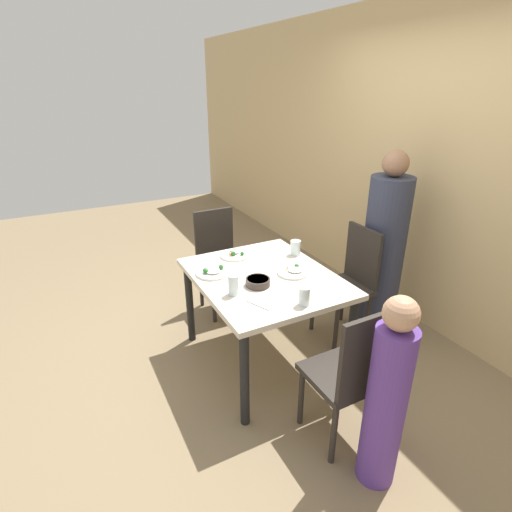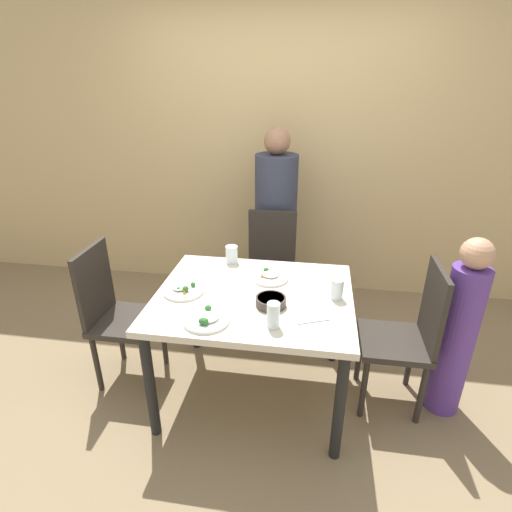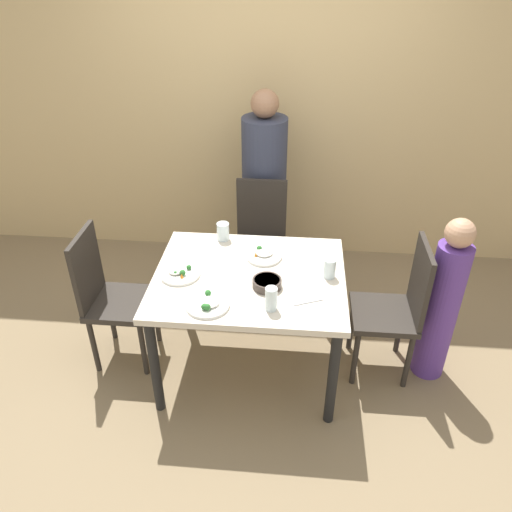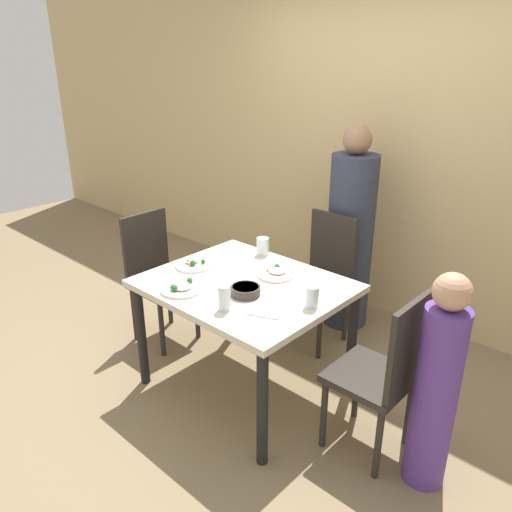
{
  "view_description": "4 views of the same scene",
  "coord_description": "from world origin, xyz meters",
  "px_view_note": "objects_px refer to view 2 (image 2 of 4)",
  "views": [
    {
      "loc": [
        2.27,
        -1.26,
        2.04
      ],
      "look_at": [
        -0.04,
        -0.04,
        0.89
      ],
      "focal_mm": 28.0,
      "sensor_mm": 36.0,
      "label": 1
    },
    {
      "loc": [
        0.33,
        -2.02,
        1.92
      ],
      "look_at": [
        0.01,
        0.02,
        0.99
      ],
      "focal_mm": 28.0,
      "sensor_mm": 36.0,
      "label": 2
    },
    {
      "loc": [
        0.26,
        -2.47,
        2.46
      ],
      "look_at": [
        0.04,
        -0.01,
        0.89
      ],
      "focal_mm": 35.0,
      "sensor_mm": 36.0,
      "label": 3
    },
    {
      "loc": [
        1.87,
        -1.95,
        2.03
      ],
      "look_at": [
        0.09,
        0.01,
        0.94
      ],
      "focal_mm": 35.0,
      "sensor_mm": 36.0,
      "label": 4
    }
  ],
  "objects_px": {
    "bowl_curry": "(271,301)",
    "plate_rice_adult": "(270,277)",
    "chair_child_spot": "(408,334)",
    "chair_adult_spot": "(270,268)",
    "person_child": "(457,333)",
    "glass_water_tall": "(337,289)",
    "person_adult": "(275,230)"
  },
  "relations": [
    {
      "from": "chair_adult_spot",
      "to": "glass_water_tall",
      "type": "distance_m",
      "value": 0.97
    },
    {
      "from": "chair_child_spot",
      "to": "plate_rice_adult",
      "type": "height_order",
      "value": "chair_child_spot"
    },
    {
      "from": "chair_child_spot",
      "to": "plate_rice_adult",
      "type": "bearing_deg",
      "value": -99.37
    },
    {
      "from": "chair_adult_spot",
      "to": "plate_rice_adult",
      "type": "distance_m",
      "value": 0.67
    },
    {
      "from": "person_child",
      "to": "chair_adult_spot",
      "type": "bearing_deg",
      "value": 147.68
    },
    {
      "from": "glass_water_tall",
      "to": "person_child",
      "type": "bearing_deg",
      "value": 3.16
    },
    {
      "from": "person_child",
      "to": "glass_water_tall",
      "type": "xyz_separation_m",
      "value": [
        -0.71,
        -0.04,
        0.26
      ]
    },
    {
      "from": "person_adult",
      "to": "plate_rice_adult",
      "type": "bearing_deg",
      "value": -85.49
    },
    {
      "from": "chair_child_spot",
      "to": "glass_water_tall",
      "type": "relative_size",
      "value": 7.86
    },
    {
      "from": "person_child",
      "to": "bowl_curry",
      "type": "height_order",
      "value": "person_child"
    },
    {
      "from": "plate_rice_adult",
      "to": "chair_child_spot",
      "type": "bearing_deg",
      "value": -9.37
    },
    {
      "from": "bowl_curry",
      "to": "chair_adult_spot",
      "type": "bearing_deg",
      "value": 97.23
    },
    {
      "from": "person_adult",
      "to": "plate_rice_adult",
      "type": "height_order",
      "value": "person_adult"
    },
    {
      "from": "bowl_curry",
      "to": "person_adult",
      "type": "bearing_deg",
      "value": 95.3
    },
    {
      "from": "chair_adult_spot",
      "to": "chair_child_spot",
      "type": "height_order",
      "value": "same"
    },
    {
      "from": "bowl_curry",
      "to": "glass_water_tall",
      "type": "distance_m",
      "value": 0.39
    },
    {
      "from": "glass_water_tall",
      "to": "chair_adult_spot",
      "type": "bearing_deg",
      "value": 121.25
    },
    {
      "from": "chair_adult_spot",
      "to": "glass_water_tall",
      "type": "bearing_deg",
      "value": -58.75
    },
    {
      "from": "chair_adult_spot",
      "to": "bowl_curry",
      "type": "height_order",
      "value": "chair_adult_spot"
    },
    {
      "from": "bowl_curry",
      "to": "person_child",
      "type": "bearing_deg",
      "value": 9.32
    },
    {
      "from": "chair_child_spot",
      "to": "plate_rice_adult",
      "type": "xyz_separation_m",
      "value": [
        -0.85,
        0.14,
        0.24
      ]
    },
    {
      "from": "person_adult",
      "to": "bowl_curry",
      "type": "distance_m",
      "value": 1.28
    },
    {
      "from": "bowl_curry",
      "to": "plate_rice_adult",
      "type": "distance_m",
      "value": 0.32
    },
    {
      "from": "chair_adult_spot",
      "to": "glass_water_tall",
      "type": "xyz_separation_m",
      "value": [
        0.48,
        -0.8,
        0.29
      ]
    },
    {
      "from": "person_child",
      "to": "glass_water_tall",
      "type": "bearing_deg",
      "value": -176.84
    },
    {
      "from": "person_child",
      "to": "bowl_curry",
      "type": "bearing_deg",
      "value": -170.68
    },
    {
      "from": "chair_adult_spot",
      "to": "person_adult",
      "type": "distance_m",
      "value": 0.4
    },
    {
      "from": "person_adult",
      "to": "glass_water_tall",
      "type": "height_order",
      "value": "person_adult"
    },
    {
      "from": "person_child",
      "to": "plate_rice_adult",
      "type": "height_order",
      "value": "person_child"
    },
    {
      "from": "person_child",
      "to": "plate_rice_adult",
      "type": "xyz_separation_m",
      "value": [
        -1.12,
        0.14,
        0.21
      ]
    },
    {
      "from": "chair_child_spot",
      "to": "bowl_curry",
      "type": "xyz_separation_m",
      "value": [
        -0.8,
        -0.18,
        0.26
      ]
    },
    {
      "from": "chair_adult_spot",
      "to": "chair_child_spot",
      "type": "xyz_separation_m",
      "value": [
        0.92,
        -0.76,
        0.0
      ]
    }
  ]
}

